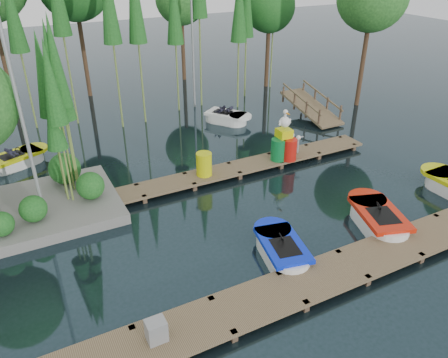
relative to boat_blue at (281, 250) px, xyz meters
name	(u,v)px	position (x,y,z in m)	size (l,w,h in m)	color
ground_plane	(218,215)	(-0.69, 2.97, -0.26)	(90.00, 90.00, 0.00)	#1C2D34
near_dock	(292,289)	(-0.69, -1.53, -0.02)	(18.00, 1.50, 0.50)	brown
far_dock	(212,174)	(0.31, 5.47, -0.03)	(15.00, 1.20, 0.50)	brown
tree_screen	(74,2)	(-2.73, 13.56, 5.86)	(34.42, 18.53, 10.31)	#442E1D
lamp_island	(18,103)	(-6.19, 5.47, 4.00)	(0.30, 0.30, 7.25)	gray
lamp_rear	(192,32)	(3.31, 13.97, 4.00)	(0.30, 0.30, 7.25)	gray
ramp	(311,107)	(8.31, 9.47, 0.33)	(1.50, 3.94, 1.49)	brown
boat_blue	(281,250)	(0.00, 0.00, 0.00)	(1.71, 2.83, 0.89)	white
boat_red	(378,219)	(3.82, -0.14, 0.03)	(2.16, 3.20, 0.99)	white
boat_yellow_far	(18,159)	(-6.61, 10.52, 0.02)	(2.84, 2.11, 1.30)	white
boat_white_far	(227,117)	(3.81, 10.88, 0.02)	(2.47, 2.83, 1.24)	white
utility_cabinet	(156,330)	(-4.57, -1.53, 0.33)	(0.47, 0.39, 0.57)	gray
yellow_barrel	(204,164)	(-0.05, 5.47, 0.52)	(0.63, 0.63, 0.95)	#C9D10B
drum_cluster	(285,144)	(3.69, 5.31, 0.68)	(1.26, 1.16, 2.18)	#0B6A2E
seagull_post	(298,141)	(4.53, 5.47, 0.60)	(0.51, 0.28, 0.82)	gray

